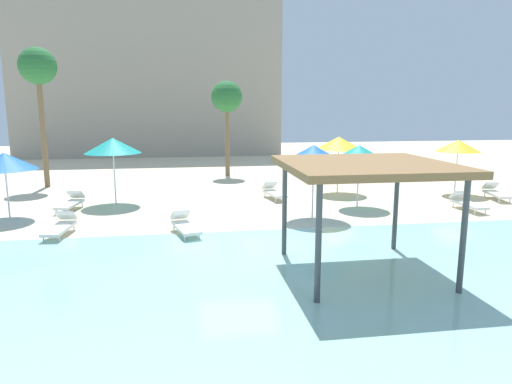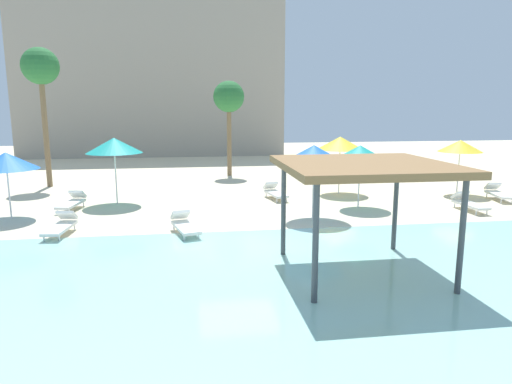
# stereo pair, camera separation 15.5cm
# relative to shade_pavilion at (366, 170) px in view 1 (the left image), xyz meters

# --- Properties ---
(ground_plane) EXTENTS (80.00, 80.00, 0.00)m
(ground_plane) POSITION_rel_shade_pavilion_xyz_m (-2.90, 2.89, -2.72)
(ground_plane) COLOR beige
(lagoon_water) EXTENTS (44.00, 13.50, 0.04)m
(lagoon_water) POSITION_rel_shade_pavilion_xyz_m (-2.90, -2.36, -2.70)
(lagoon_water) COLOR #99D1C6
(lagoon_water) RESTS_ON ground
(shade_pavilion) EXTENTS (4.09, 4.09, 2.90)m
(shade_pavilion) POSITION_rel_shade_pavilion_xyz_m (0.00, 0.00, 0.00)
(shade_pavilion) COLOR #42474C
(shade_pavilion) RESTS_ON ground
(beach_umbrella_teal_0) EXTENTS (2.43, 2.43, 2.93)m
(beach_umbrella_teal_0) POSITION_rel_shade_pavilion_xyz_m (-7.56, 9.88, -0.12)
(beach_umbrella_teal_0) COLOR silver
(beach_umbrella_teal_0) RESTS_ON ground
(beach_umbrella_blue_1) EXTENTS (2.36, 2.36, 2.57)m
(beach_umbrella_blue_1) POSITION_rel_shade_pavilion_xyz_m (-11.22, 7.64, -0.48)
(beach_umbrella_blue_1) COLOR silver
(beach_umbrella_blue_1) RESTS_ON ground
(beach_umbrella_teal_2) EXTENTS (2.09, 2.09, 2.66)m
(beach_umbrella_teal_2) POSITION_rel_shade_pavilion_xyz_m (2.83, 7.64, -0.35)
(beach_umbrella_teal_2) COLOR silver
(beach_umbrella_teal_2) RESTS_ON ground
(beach_umbrella_yellow_3) EXTENTS (2.09, 2.09, 2.67)m
(beach_umbrella_yellow_3) POSITION_rel_shade_pavilion_xyz_m (8.72, 9.77, -0.34)
(beach_umbrella_yellow_3) COLOR silver
(beach_umbrella_yellow_3) RESTS_ON ground
(beach_umbrella_yellow_4) EXTENTS (2.32, 2.32, 2.82)m
(beach_umbrella_yellow_4) POSITION_rel_shade_pavilion_xyz_m (3.05, 10.93, -0.22)
(beach_umbrella_yellow_4) COLOR silver
(beach_umbrella_yellow_4) RESTS_ON ground
(beach_umbrella_blue_5) EXTENTS (2.41, 2.41, 2.85)m
(beach_umbrella_blue_5) POSITION_rel_shade_pavilion_xyz_m (0.32, 5.85, -0.20)
(beach_umbrella_blue_5) COLOR silver
(beach_umbrella_blue_5) RESTS_ON ground
(lounge_chair_0) EXTENTS (0.78, 1.95, 0.74)m
(lounge_chair_0) POSITION_rel_shade_pavilion_xyz_m (-8.67, 4.94, -2.39)
(lounge_chair_0) COLOR white
(lounge_chair_0) RESTS_ON ground
(lounge_chair_1) EXTENTS (1.07, 1.99, 0.74)m
(lounge_chair_1) POSITION_rel_shade_pavilion_xyz_m (-4.55, 4.43, -2.39)
(lounge_chair_1) COLOR white
(lounge_chair_1) RESTS_ON ground
(lounge_chair_2) EXTENTS (0.91, 1.97, 0.74)m
(lounge_chair_2) POSITION_rel_shade_pavilion_xyz_m (-9.25, 8.93, -2.39)
(lounge_chair_2) COLOR white
(lounge_chair_2) RESTS_ON ground
(lounge_chair_3) EXTENTS (0.95, 1.98, 0.74)m
(lounge_chair_3) POSITION_rel_shade_pavilion_xyz_m (9.82, 8.23, -2.39)
(lounge_chair_3) COLOR white
(lounge_chair_3) RESTS_ON ground
(lounge_chair_4) EXTENTS (0.66, 1.91, 0.74)m
(lounge_chair_4) POSITION_rel_shade_pavilion_xyz_m (7.15, 6.39, -2.39)
(lounge_chair_4) COLOR white
(lounge_chair_4) RESTS_ON ground
(lounge_chair_5) EXTENTS (0.92, 1.97, 0.74)m
(lounge_chair_5) POSITION_rel_shade_pavilion_xyz_m (-0.39, 9.95, -2.39)
(lounge_chair_5) COLOR white
(lounge_chair_5) RESTS_ON ground
(palm_tree_0) EXTENTS (1.90, 1.90, 7.28)m
(palm_tree_0) POSITION_rel_shade_pavilion_xyz_m (-11.85, 15.03, 3.40)
(palm_tree_0) COLOR brown
(palm_tree_0) RESTS_ON ground
(palm_tree_1) EXTENTS (1.90, 1.90, 5.81)m
(palm_tree_1) POSITION_rel_shade_pavilion_xyz_m (-1.84, 17.63, 2.01)
(palm_tree_1) COLOR brown
(palm_tree_1) RESTS_ON ground
(hotel_block_0) EXTENTS (22.42, 8.28, 15.16)m
(hotel_block_0) POSITION_rel_shade_pavilion_xyz_m (-7.24, 33.05, 4.86)
(hotel_block_0) COLOR #9E9384
(hotel_block_0) RESTS_ON ground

